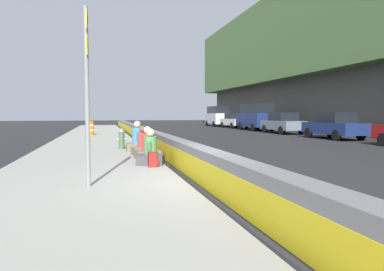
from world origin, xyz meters
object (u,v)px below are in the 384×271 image
object	(u,v)px
seated_person_foreground	(151,153)
construction_barrel	(90,128)
seated_person_rear	(143,146)
seated_person_far	(137,142)
backpack	(153,160)
parked_car_midline	(256,116)
parked_car_farther	(218,116)
route_sign_post	(87,84)
seated_person_middle	(147,149)
parked_car_fourth	(283,123)
fire_hydrant	(122,138)
parked_car_third	(334,126)
parked_car_far	(234,120)

from	to	relation	value
seated_person_foreground	construction_barrel	bearing A→B (deg)	8.01
seated_person_rear	seated_person_far	distance (m)	1.43
backpack	parked_car_midline	world-z (taller)	parked_car_midline
backpack	parked_car_midline	xyz separation A→B (m)	(21.93, -13.16, 1.02)
backpack	parked_car_farther	world-z (taller)	parked_car_farther
route_sign_post	seated_person_rear	world-z (taller)	route_sign_post
seated_person_far	backpack	distance (m)	4.26
seated_person_far	seated_person_middle	bearing A→B (deg)	-178.33
seated_person_rear	parked_car_midline	distance (m)	23.17
seated_person_foreground	parked_car_fourth	distance (m)	20.43
route_sign_post	seated_person_middle	world-z (taller)	route_sign_post
fire_hydrant	seated_person_middle	distance (m)	3.60
seated_person_rear	parked_car_farther	size ratio (longest dim) A/B	0.20
route_sign_post	seated_person_rear	xyz separation A→B (m)	(5.17, -1.68, -1.75)
parked_car_third	parked_car_farther	xyz separation A→B (m)	(23.54, -0.07, 0.49)
construction_barrel	parked_car_midline	world-z (taller)	parked_car_midline
seated_person_far	backpack	xyz separation A→B (m)	(-4.26, -0.01, -0.18)
seated_person_far	parked_car_third	xyz separation A→B (m)	(5.52, -13.00, 0.35)
seated_person_foreground	parked_car_far	world-z (taller)	parked_car_far
seated_person_foreground	seated_person_rear	world-z (taller)	seated_person_foreground
backpack	parked_car_far	bearing A→B (deg)	-25.48
parked_car_fourth	parked_car_far	xyz separation A→B (m)	(11.34, -0.22, 0.00)
seated_person_middle	route_sign_post	bearing A→B (deg)	157.08
route_sign_post	parked_car_third	distance (m)	19.04
route_sign_post	backpack	size ratio (longest dim) A/B	9.00
seated_person_middle	seated_person_far	bearing A→B (deg)	1.67
seated_person_far	parked_car_farther	xyz separation A→B (m)	(29.06, -13.07, 0.84)
seated_person_foreground	seated_person_rear	xyz separation A→B (m)	(2.40, -0.05, -0.00)
seated_person_foreground	seated_person_middle	world-z (taller)	seated_person_middle
seated_person_far	parked_car_fourth	bearing A→B (deg)	-47.17
backpack	seated_person_middle	bearing A→B (deg)	-2.36
seated_person_foreground	seated_person_rear	size ratio (longest dim) A/B	1.01
backpack	parked_car_far	distance (m)	30.57
route_sign_post	seated_person_rear	distance (m)	5.71
seated_person_middle	parked_car_fourth	distance (m)	19.44
seated_person_rear	parked_car_farther	distance (m)	33.15
parked_car_third	seated_person_foreground	bearing A→B (deg)	125.72
route_sign_post	parked_car_farther	xyz separation A→B (m)	(35.65, -14.69, -0.86)
seated_person_foreground	seated_person_middle	xyz separation A→B (m)	(1.25, -0.07, 0.01)
fire_hydrant	route_sign_post	bearing A→B (deg)	171.99
parked_car_far	construction_barrel	bearing A→B (deg)	127.90
seated_person_foreground	parked_car_fourth	world-z (taller)	parked_car_fourth
seated_person_rear	parked_car_far	distance (m)	28.01
seated_person_rear	parked_car_third	bearing A→B (deg)	-61.79
seated_person_rear	construction_barrel	world-z (taller)	seated_person_rear
seated_person_middle	parked_car_third	xyz separation A→B (m)	(8.10, -12.92, 0.39)
backpack	parked_car_third	distance (m)	16.27
route_sign_post	parked_car_far	bearing A→B (deg)	-26.29
fire_hydrant	parked_car_fourth	xyz separation A→B (m)	(11.03, -13.50, 0.27)
route_sign_post	seated_person_middle	bearing A→B (deg)	-22.92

